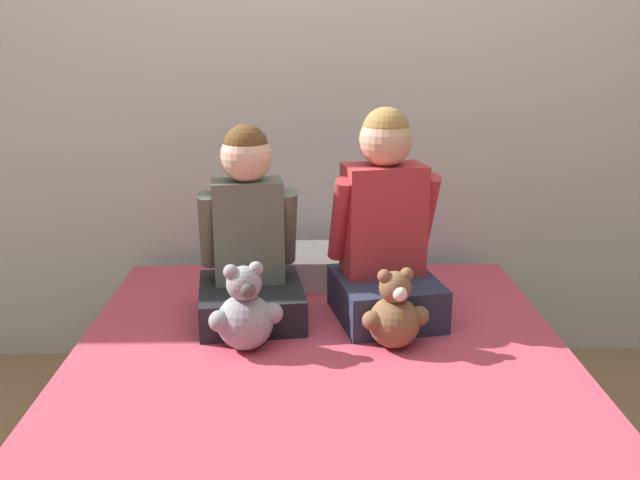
% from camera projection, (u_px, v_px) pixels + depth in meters
% --- Properties ---
extents(wall_behind_bed, '(8.00, 0.06, 2.50)m').
position_uv_depth(wall_behind_bed, '(317.00, 49.00, 2.57)').
color(wall_behind_bed, silver).
rests_on(wall_behind_bed, ground_plane).
extents(bed, '(1.47, 1.98, 0.42)m').
position_uv_depth(bed, '(323.00, 459.00, 1.82)').
color(bed, '#2D2D33').
rests_on(bed, ground_plane).
extents(child_on_left, '(0.37, 0.38, 0.62)m').
position_uv_depth(child_on_left, '(249.00, 243.00, 2.15)').
color(child_on_left, black).
rests_on(child_on_left, bed).
extents(child_on_right, '(0.38, 0.39, 0.67)m').
position_uv_depth(child_on_right, '(385.00, 234.00, 2.15)').
color(child_on_right, '#282D47').
rests_on(child_on_right, bed).
extents(teddy_bear_held_by_left_child, '(0.21, 0.17, 0.26)m').
position_uv_depth(teddy_bear_held_by_left_child, '(245.00, 313.00, 1.96)').
color(teddy_bear_held_by_left_child, '#939399').
rests_on(teddy_bear_held_by_left_child, bed).
extents(teddy_bear_held_by_right_child, '(0.20, 0.15, 0.24)m').
position_uv_depth(teddy_bear_held_by_right_child, '(394.00, 314.00, 1.97)').
color(teddy_bear_held_by_right_child, brown).
rests_on(teddy_bear_held_by_right_child, bed).
extents(pillow_at_headboard, '(0.45, 0.29, 0.11)m').
position_uv_depth(pillow_at_headboard, '(318.00, 265.00, 2.53)').
color(pillow_at_headboard, white).
rests_on(pillow_at_headboard, bed).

